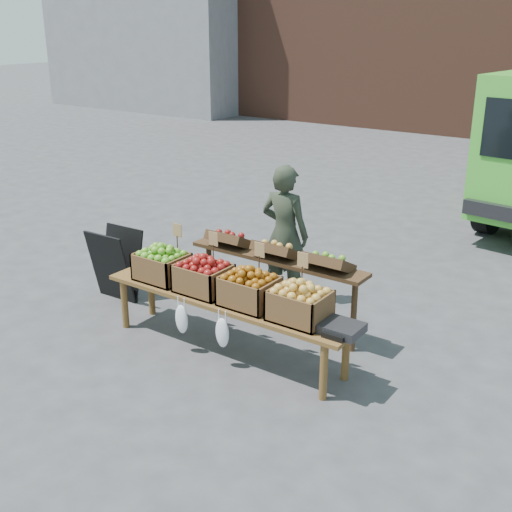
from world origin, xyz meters
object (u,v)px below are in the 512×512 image
Objects in this scene: weighing_scale at (342,328)px; vendor at (285,234)px; crate_russet_pears at (203,278)px; display_bench at (226,325)px; back_table at (276,282)px; crate_golden_apples at (162,267)px; crate_red_apples at (249,291)px; chalkboard_sign at (116,264)px; crate_green_apples at (300,306)px.

vendor is at bearing 136.80° from weighing_scale.
display_bench is at bearing 0.00° from crate_russet_pears.
crate_russet_pears is (-0.38, -0.72, 0.19)m from back_table.
display_bench is at bearing 0.00° from crate_golden_apples.
crate_russet_pears is (0.55, 0.00, 0.00)m from crate_golden_apples.
crate_red_apples is at bearing 0.00° from crate_golden_apples.
crate_golden_apples is 2.08m from weighing_scale.
back_table reaches higher than crate_russet_pears.
chalkboard_sign is at bearing 164.18° from crate_golden_apples.
back_table is 4.20× the size of crate_russet_pears.
crate_golden_apples is (1.01, -0.29, 0.29)m from chalkboard_sign.
display_bench is (1.83, -0.29, -0.14)m from chalkboard_sign.
display_bench is 0.51m from crate_red_apples.
crate_golden_apples is at bearing 180.00° from weighing_scale.
weighing_scale is (3.08, -0.29, 0.19)m from chalkboard_sign.
vendor is at bearing 66.84° from crate_golden_apples.
crate_russet_pears is at bearing -117.80° from back_table.
crate_golden_apples is 1.00× the size of crate_green_apples.
weighing_scale is (1.52, 0.00, -0.10)m from crate_russet_pears.
crate_golden_apples is 1.00× the size of crate_russet_pears.
crate_golden_apples is 1.10m from crate_red_apples.
display_bench is at bearing -11.03° from chalkboard_sign.
weighing_scale is at bearing 133.68° from vendor.
display_bench is at bearing 180.00° from weighing_scale.
vendor is 0.80m from back_table.
crate_russet_pears and crate_red_apples have the same top height.
crate_russet_pears is 0.55m from crate_red_apples.
crate_green_apples is 0.44m from weighing_scale.
crate_russet_pears reaches higher than weighing_scale.
back_table reaches higher than crate_golden_apples.
vendor is at bearing 116.57° from back_table.
crate_russet_pears is 1.53m from weighing_scale.
crate_green_apples reaches higher than weighing_scale.
vendor is 3.19× the size of crate_red_apples.
vendor is 1.50m from display_bench.
crate_golden_apples is at bearing -18.01° from chalkboard_sign.
crate_red_apples and crate_green_apples have the same top height.
crate_red_apples is at bearing 180.00° from weighing_scale.
crate_red_apples is at bearing 106.85° from vendor.
back_table is 4.20× the size of crate_green_apples.
back_table is 1.19m from crate_golden_apples.
weighing_scale is (0.97, 0.00, -0.10)m from crate_red_apples.
weighing_scale is at bearing 0.00° from crate_green_apples.
crate_green_apples is (0.82, 0.00, 0.42)m from display_bench.
chalkboard_sign reaches higher than display_bench.
chalkboard_sign is 1.86m from display_bench.
crate_red_apples is at bearing 0.00° from display_bench.
back_table is at bearing 37.76° from crate_golden_apples.
crate_golden_apples is (-0.59, -1.39, -0.09)m from vendor.
display_bench is 0.93m from crate_golden_apples.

